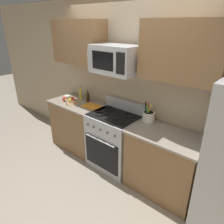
% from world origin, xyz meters
% --- Properties ---
extents(ground_plane, '(16.00, 16.00, 0.00)m').
position_xyz_m(ground_plane, '(0.00, 0.00, 0.00)').
color(ground_plane, gray).
extents(wall_back, '(8.00, 0.10, 2.60)m').
position_xyz_m(wall_back, '(0.00, 1.05, 1.30)').
color(wall_back, tan).
rests_on(wall_back, ground).
extents(counter_left, '(1.01, 0.60, 0.91)m').
position_xyz_m(counter_left, '(-0.89, 0.69, 0.46)').
color(counter_left, olive).
rests_on(counter_left, ground).
extents(range_oven, '(0.76, 0.64, 1.09)m').
position_xyz_m(range_oven, '(-0.00, 0.69, 0.47)').
color(range_oven, '#B2B5BA').
rests_on(range_oven, ground).
extents(counter_right, '(1.00, 0.60, 0.91)m').
position_xyz_m(counter_right, '(0.89, 0.69, 0.46)').
color(counter_right, olive).
rests_on(counter_right, ground).
extents(microwave, '(0.68, 0.44, 0.39)m').
position_xyz_m(microwave, '(-0.00, 0.71, 1.76)').
color(microwave, '#B2B5BA').
extents(upper_cabinets_left, '(1.00, 0.34, 0.69)m').
position_xyz_m(upper_cabinets_left, '(-0.90, 0.83, 1.93)').
color(upper_cabinets_left, olive).
extents(upper_cabinets_right, '(0.99, 0.34, 0.69)m').
position_xyz_m(upper_cabinets_right, '(0.89, 0.83, 1.93)').
color(upper_cabinets_right, olive).
extents(utensil_crock, '(0.17, 0.17, 0.30)m').
position_xyz_m(utensil_crock, '(0.50, 0.86, 0.99)').
color(utensil_crock, white).
rests_on(utensil_crock, counter_right).
extents(fruit_basket, '(0.24, 0.24, 0.11)m').
position_xyz_m(fruit_basket, '(-0.91, 0.61, 0.96)').
color(fruit_basket, tan).
rests_on(fruit_basket, counter_left).
extents(apple_loose, '(0.08, 0.08, 0.08)m').
position_xyz_m(apple_loose, '(-1.11, 0.59, 0.95)').
color(apple_loose, red).
rests_on(apple_loose, counter_left).
extents(cutting_board, '(0.40, 0.23, 0.02)m').
position_xyz_m(cutting_board, '(-0.49, 0.73, 0.92)').
color(cutting_board, orange).
rests_on(cutting_board, counter_left).
extents(bottle_oil, '(0.06, 0.06, 0.25)m').
position_xyz_m(bottle_oil, '(-0.95, 0.85, 1.03)').
color(bottle_oil, gold).
rests_on(bottle_oil, counter_left).
extents(bottle_soy, '(0.06, 0.06, 0.21)m').
position_xyz_m(bottle_soy, '(-0.76, 0.85, 1.01)').
color(bottle_soy, '#382314').
rests_on(bottle_soy, counter_left).
extents(prep_bowl, '(0.12, 0.12, 0.05)m').
position_xyz_m(prep_bowl, '(-1.21, 0.73, 0.93)').
color(prep_bowl, white).
rests_on(prep_bowl, counter_left).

